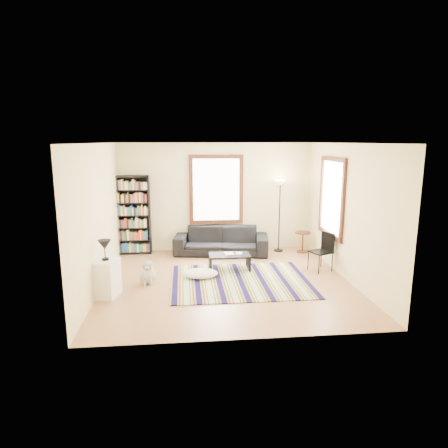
{
  "coord_description": "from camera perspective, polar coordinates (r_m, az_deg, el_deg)",
  "views": [
    {
      "loc": [
        -0.85,
        -7.8,
        2.84
      ],
      "look_at": [
        0.0,
        0.5,
        1.1
      ],
      "focal_mm": 32.0,
      "sensor_mm": 36.0,
      "label": 1
    }
  ],
  "objects": [
    {
      "name": "wall_left",
      "position": [
        8.11,
        -17.85,
        0.98
      ],
      "size": [
        0.1,
        5.0,
        2.8
      ],
      "primitive_type": "cube",
      "color": "#FFECAB",
      "rests_on": "floor"
    },
    {
      "name": "wall_right",
      "position": [
        8.63,
        17.46,
        1.63
      ],
      "size": [
        0.1,
        5.0,
        2.8
      ],
      "primitive_type": "cube",
      "color": "#FFECAB",
      "rests_on": "floor"
    },
    {
      "name": "side_table",
      "position": [
        10.54,
        11.16,
        -2.55
      ],
      "size": [
        0.49,
        0.49,
        0.54
      ],
      "primitive_type": "cylinder",
      "rotation": [
        0.0,
        0.0,
        -0.25
      ],
      "color": "#4B2312",
      "rests_on": "floor"
    },
    {
      "name": "ceiling",
      "position": [
        7.84,
        0.38,
        11.85
      ],
      "size": [
        5.0,
        5.0,
        0.1
      ],
      "primitive_type": "cube",
      "color": "white",
      "rests_on": "floor"
    },
    {
      "name": "floor_lamp",
      "position": [
        10.43,
        7.91,
        1.12
      ],
      "size": [
        0.32,
        0.32,
        1.86
      ],
      "primitive_type": null,
      "rotation": [
        0.0,
        0.0,
        0.05
      ],
      "color": "black",
      "rests_on": "floor"
    },
    {
      "name": "table_lamp",
      "position": [
        7.6,
        -16.66,
        -3.59
      ],
      "size": [
        0.28,
        0.28,
        0.38
      ],
      "primitive_type": null,
      "rotation": [
        0.0,
        0.0,
        0.16
      ],
      "color": "black",
      "rests_on": "white_cabinet"
    },
    {
      "name": "sofa",
      "position": [
        10.2,
        -0.39,
        -2.37
      ],
      "size": [
        2.48,
        1.29,
        0.69
      ],
      "primitive_type": "imported",
      "rotation": [
        0.0,
        0.0,
        -0.16
      ],
      "color": "black",
      "rests_on": "floor"
    },
    {
      "name": "wall_front",
      "position": [
        5.51,
        3.26,
        -3.4
      ],
      "size": [
        5.0,
        0.1,
        2.8
      ],
      "primitive_type": "cube",
      "color": "#FFECAB",
      "rests_on": "floor"
    },
    {
      "name": "book_b",
      "position": [
        8.99,
        1.69,
        -4.2
      ],
      "size": [
        0.18,
        0.22,
        0.01
      ],
      "primitive_type": "imported",
      "rotation": [
        0.0,
        0.0,
        -0.21
      ],
      "color": "beige",
      "rests_on": "coffee_table"
    },
    {
      "name": "white_cabinet",
      "position": [
        7.76,
        -16.43,
        -7.44
      ],
      "size": [
        0.49,
        0.58,
        0.7
      ],
      "primitive_type": "cube",
      "rotation": [
        0.0,
        0.0,
        -0.24
      ],
      "color": "white",
      "rests_on": "floor"
    },
    {
      "name": "window_right",
      "position": [
        9.3,
        15.15,
        3.71
      ],
      "size": [
        0.06,
        1.2,
        1.6
      ],
      "primitive_type": "cube",
      "color": "white",
      "rests_on": "wall_right"
    },
    {
      "name": "wall_back",
      "position": [
        10.48,
        -1.15,
        3.89
      ],
      "size": [
        5.0,
        0.1,
        2.8
      ],
      "primitive_type": "cube",
      "color": "#FFECAB",
      "rests_on": "floor"
    },
    {
      "name": "bookshelf",
      "position": [
        10.37,
        -12.96,
        1.26
      ],
      "size": [
        0.9,
        0.3,
        2.0
      ],
      "primitive_type": "cube",
      "color": "black",
      "rests_on": "floor"
    },
    {
      "name": "book_a",
      "position": [
        8.91,
        0.14,
        -4.3
      ],
      "size": [
        0.27,
        0.2,
        0.02
      ],
      "primitive_type": "imported",
      "rotation": [
        0.0,
        0.0,
        0.06
      ],
      "color": "beige",
      "rests_on": "coffee_table"
    },
    {
      "name": "coffee_table",
      "position": [
        8.97,
        0.78,
        -5.46
      ],
      "size": [
        0.99,
        0.7,
        0.36
      ],
      "primitive_type": "cube",
      "rotation": [
        0.0,
        0.0,
        -0.24
      ],
      "color": "black",
      "rests_on": "floor"
    },
    {
      "name": "floor_cushion",
      "position": [
        8.52,
        -3.3,
        -7.08
      ],
      "size": [
        0.84,
        0.72,
        0.18
      ],
      "primitive_type": "ellipsoid",
      "rotation": [
        0.0,
        0.0,
        -0.29
      ],
      "color": "silver",
      "rests_on": "floor"
    },
    {
      "name": "window_back",
      "position": [
        10.38,
        -1.12,
        4.92
      ],
      "size": [
        1.2,
        0.06,
        1.6
      ],
      "primitive_type": "cube",
      "color": "white",
      "rests_on": "wall_back"
    },
    {
      "name": "dog",
      "position": [
        8.28,
        -10.84,
        -6.62
      ],
      "size": [
        0.4,
        0.54,
        0.52
      ],
      "primitive_type": null,
      "rotation": [
        0.0,
        0.0,
        0.06
      ],
      "color": "silver",
      "rests_on": "floor"
    },
    {
      "name": "folding_chair",
      "position": [
        9.11,
        13.63,
        -3.9
      ],
      "size": [
        0.54,
        0.53,
        0.86
      ],
      "primitive_type": "cube",
      "rotation": [
        0.0,
        0.0,
        0.39
      ],
      "color": "black",
      "rests_on": "floor"
    },
    {
      "name": "floor",
      "position": [
        8.36,
        0.35,
        -8.44
      ],
      "size": [
        5.0,
        5.0,
        0.1
      ],
      "primitive_type": "cube",
      "color": "#A3794A",
      "rests_on": "ground"
    },
    {
      "name": "rug",
      "position": [
        8.33,
        2.37,
        -8.1
      ],
      "size": [
        2.84,
        2.28,
        0.02
      ],
      "primitive_type": "cube",
      "color": "#130C3E",
      "rests_on": "floor"
    }
  ]
}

